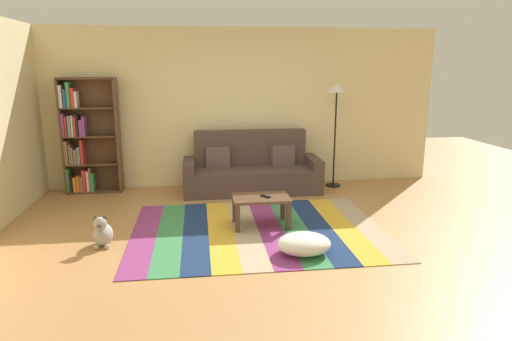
{
  "coord_description": "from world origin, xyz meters",
  "views": [
    {
      "loc": [
        -0.8,
        -5.17,
        2.05
      ],
      "look_at": [
        -0.02,
        0.73,
        0.65
      ],
      "focal_mm": 31.11,
      "sensor_mm": 36.0,
      "label": 1
    }
  ],
  "objects_px": {
    "couch": "(252,171)",
    "pouf": "(304,244)",
    "coffee_table": "(261,202)",
    "dog": "(103,233)",
    "bookshelf": "(84,140)",
    "standing_lamp": "(336,101)",
    "tv_remote": "(265,196)"
  },
  "relations": [
    {
      "from": "couch",
      "to": "pouf",
      "type": "relative_size",
      "value": 3.76
    },
    {
      "from": "coffee_table",
      "to": "dog",
      "type": "relative_size",
      "value": 1.85
    },
    {
      "from": "bookshelf",
      "to": "pouf",
      "type": "relative_size",
      "value": 3.14
    },
    {
      "from": "bookshelf",
      "to": "standing_lamp",
      "type": "bearing_deg",
      "value": -2.39
    },
    {
      "from": "standing_lamp",
      "to": "couch",
      "type": "bearing_deg",
      "value": -175.78
    },
    {
      "from": "bookshelf",
      "to": "pouf",
      "type": "height_order",
      "value": "bookshelf"
    },
    {
      "from": "standing_lamp",
      "to": "bookshelf",
      "type": "bearing_deg",
      "value": 177.61
    },
    {
      "from": "standing_lamp",
      "to": "pouf",
      "type": "bearing_deg",
      "value": -113.17
    },
    {
      "from": "couch",
      "to": "coffee_table",
      "type": "height_order",
      "value": "couch"
    },
    {
      "from": "pouf",
      "to": "couch",
      "type": "bearing_deg",
      "value": 95.55
    },
    {
      "from": "bookshelf",
      "to": "dog",
      "type": "xyz_separation_m",
      "value": [
        0.71,
        -2.42,
        -0.73
      ]
    },
    {
      "from": "coffee_table",
      "to": "pouf",
      "type": "distance_m",
      "value": 1.04
    },
    {
      "from": "couch",
      "to": "pouf",
      "type": "distance_m",
      "value": 2.71
    },
    {
      "from": "coffee_table",
      "to": "standing_lamp",
      "type": "height_order",
      "value": "standing_lamp"
    },
    {
      "from": "pouf",
      "to": "tv_remote",
      "type": "bearing_deg",
      "value": 107.34
    },
    {
      "from": "couch",
      "to": "tv_remote",
      "type": "height_order",
      "value": "couch"
    },
    {
      "from": "couch",
      "to": "standing_lamp",
      "type": "height_order",
      "value": "standing_lamp"
    },
    {
      "from": "couch",
      "to": "pouf",
      "type": "xyz_separation_m",
      "value": [
        0.26,
        -2.69,
        -0.21
      ]
    },
    {
      "from": "pouf",
      "to": "tv_remote",
      "type": "xyz_separation_m",
      "value": [
        -0.29,
        0.94,
        0.29
      ]
    },
    {
      "from": "couch",
      "to": "dog",
      "type": "xyz_separation_m",
      "value": [
        -2.01,
        -2.14,
        -0.18
      ]
    },
    {
      "from": "couch",
      "to": "standing_lamp",
      "type": "xyz_separation_m",
      "value": [
        1.46,
        0.11,
        1.14
      ]
    },
    {
      "from": "bookshelf",
      "to": "tv_remote",
      "type": "bearing_deg",
      "value": -37.02
    },
    {
      "from": "standing_lamp",
      "to": "coffee_table",
      "type": "bearing_deg",
      "value": -130.04
    },
    {
      "from": "coffee_table",
      "to": "dog",
      "type": "height_order",
      "value": "coffee_table"
    },
    {
      "from": "coffee_table",
      "to": "standing_lamp",
      "type": "xyz_separation_m",
      "value": [
        1.55,
        1.84,
        1.15
      ]
    },
    {
      "from": "bookshelf",
      "to": "tv_remote",
      "type": "relative_size",
      "value": 12.55
    },
    {
      "from": "coffee_table",
      "to": "tv_remote",
      "type": "xyz_separation_m",
      "value": [
        0.05,
        -0.02,
        0.08
      ]
    },
    {
      "from": "dog",
      "to": "standing_lamp",
      "type": "xyz_separation_m",
      "value": [
        3.47,
        2.25,
        1.32
      ]
    },
    {
      "from": "pouf",
      "to": "standing_lamp",
      "type": "height_order",
      "value": "standing_lamp"
    },
    {
      "from": "dog",
      "to": "standing_lamp",
      "type": "height_order",
      "value": "standing_lamp"
    },
    {
      "from": "couch",
      "to": "bookshelf",
      "type": "xyz_separation_m",
      "value": [
        -2.73,
        0.28,
        0.55
      ]
    },
    {
      "from": "bookshelf",
      "to": "standing_lamp",
      "type": "xyz_separation_m",
      "value": [
        4.19,
        -0.18,
        0.59
      ]
    }
  ]
}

